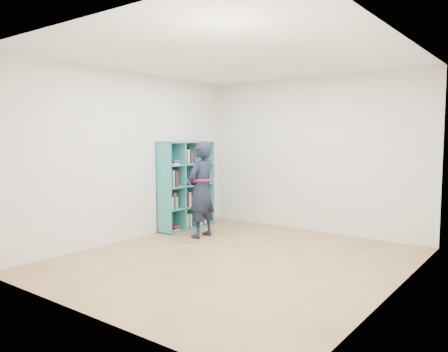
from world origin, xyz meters
The scene contains 9 objects.
floor centered at (0.00, 0.00, 0.00)m, with size 4.50×4.50×0.00m, color brown.
ceiling centered at (0.00, 0.00, 2.60)m, with size 4.50×4.50×0.00m, color white.
wall_left centered at (-2.00, 0.00, 1.30)m, with size 0.02×4.50×2.60m, color silver.
wall_right centered at (2.00, 0.00, 1.30)m, with size 0.02×4.50×2.60m, color silver.
wall_back centered at (0.00, 2.25, 1.30)m, with size 4.00×0.02×2.60m, color silver.
wall_front centered at (0.00, -2.25, 1.30)m, with size 4.00×0.02×2.60m, color silver.
bookshelf centered at (-1.85, 1.09, 0.74)m, with size 0.33×1.14×1.52m.
person centered at (-1.20, 0.74, 0.77)m, with size 0.39×0.57×1.53m.
smartphone centered at (-1.35, 0.81, 0.87)m, with size 0.04×0.11×0.14m.
Camera 1 is at (3.25, -4.54, 1.59)m, focal length 35.00 mm.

